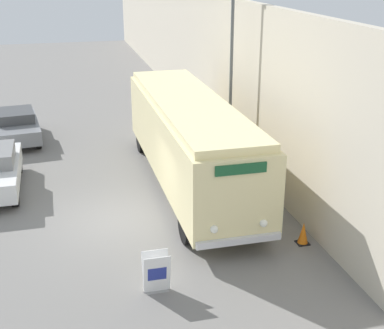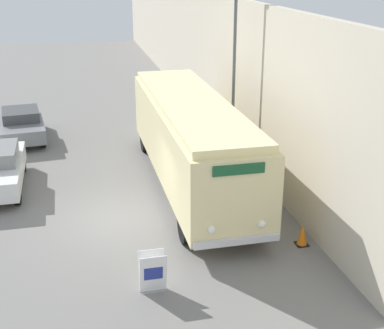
{
  "view_description": "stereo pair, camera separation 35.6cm",
  "coord_description": "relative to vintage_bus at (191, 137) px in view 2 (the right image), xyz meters",
  "views": [
    {
      "loc": [
        -1.41,
        -15.43,
        7.82
      ],
      "look_at": [
        2.39,
        -0.58,
        1.89
      ],
      "focal_mm": 50.0,
      "sensor_mm": 36.0,
      "label": 1
    },
    {
      "loc": [
        -1.06,
        -15.52,
        7.82
      ],
      "look_at": [
        2.39,
        -0.58,
        1.89
      ],
      "focal_mm": 50.0,
      "sensor_mm": 36.0,
      "label": 2
    }
  ],
  "objects": [
    {
      "name": "parked_car_mid",
      "position": [
        -6.37,
        6.93,
        -1.13
      ],
      "size": [
        2.29,
        4.39,
        1.4
      ],
      "rotation": [
        0.0,
        0.0,
        0.1
      ],
      "color": "black",
      "rests_on": "ground_plane"
    },
    {
      "name": "vintage_bus",
      "position": [
        0.0,
        0.0,
        0.0
      ],
      "size": [
        2.55,
        11.13,
        3.23
      ],
      "color": "black",
      "rests_on": "ground_plane"
    },
    {
      "name": "ground_plane",
      "position": [
        -2.99,
        -2.17,
        -1.85
      ],
      "size": [
        80.0,
        80.0,
        0.0
      ],
      "primitive_type": "plane",
      "color": "slate"
    },
    {
      "name": "building_wall_right",
      "position": [
        2.78,
        7.83,
        1.32
      ],
      "size": [
        0.3,
        60.0,
        6.35
      ],
      "color": "beige",
      "rests_on": "ground_plane"
    },
    {
      "name": "sign_board",
      "position": [
        -2.43,
        -6.34,
        -1.33
      ],
      "size": [
        0.67,
        0.4,
        1.07
      ],
      "color": "gray",
      "rests_on": "ground_plane"
    },
    {
      "name": "traffic_cone",
      "position": [
        2.17,
        -5.03,
        -1.52
      ],
      "size": [
        0.36,
        0.36,
        0.67
      ],
      "color": "black",
      "rests_on": "ground_plane"
    },
    {
      "name": "streetlamp",
      "position": [
        1.9,
        1.17,
        2.95
      ],
      "size": [
        0.36,
        0.36,
        7.57
      ],
      "color": "#595E60",
      "rests_on": "ground_plane"
    }
  ]
}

